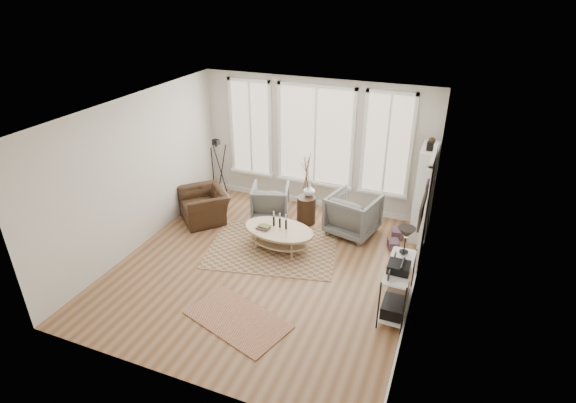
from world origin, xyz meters
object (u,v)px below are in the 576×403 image
at_px(accent_chair, 204,205).
at_px(bookcase, 424,192).
at_px(coffee_table, 278,233).
at_px(armchair_left, 270,201).
at_px(side_table, 307,188).
at_px(low_shelf, 398,283).
at_px(armchair_right, 353,214).

bearing_deg(accent_chair, bookcase, 56.68).
bearing_deg(accent_chair, coffee_table, 28.90).
relative_size(coffee_table, armchair_left, 1.84).
height_order(coffee_table, side_table, side_table).
distance_m(bookcase, accent_chair, 4.57).
xyz_separation_m(low_shelf, coffee_table, (-2.41, 0.97, -0.17)).
relative_size(side_table, accent_chair, 1.61).
relative_size(bookcase, armchair_left, 2.57).
bearing_deg(coffee_table, bookcase, 32.17).
xyz_separation_m(bookcase, side_table, (-2.31, -0.38, -0.15)).
bearing_deg(bookcase, side_table, -170.75).
xyz_separation_m(armchair_left, side_table, (0.83, 0.00, 0.44)).
relative_size(coffee_table, armchair_right, 1.57).
bearing_deg(side_table, accent_chair, -162.05).
bearing_deg(armchair_left, side_table, 162.55).
bearing_deg(armchair_left, bookcase, 169.27).
relative_size(bookcase, armchair_right, 2.19).
distance_m(low_shelf, armchair_right, 2.42).
xyz_separation_m(coffee_table, accent_chair, (-1.94, 0.49, -0.01)).
distance_m(low_shelf, armchair_left, 3.76).
xyz_separation_m(bookcase, coffee_table, (-2.46, -1.55, -0.61)).
distance_m(coffee_table, armchair_left, 1.35).
xyz_separation_m(coffee_table, armchair_right, (1.18, 1.12, 0.08)).
distance_m(armchair_left, side_table, 0.94).
height_order(armchair_left, armchair_right, armchair_right).
bearing_deg(armchair_left, coffee_table, 102.50).
xyz_separation_m(armchair_right, side_table, (-1.03, 0.06, 0.38)).
distance_m(bookcase, armchair_right, 1.45).
xyz_separation_m(armchair_left, armchair_right, (1.86, -0.06, 0.06)).
bearing_deg(coffee_table, armchair_right, 43.41).
xyz_separation_m(bookcase, armchair_left, (-3.14, -0.38, -0.59)).
bearing_deg(side_table, armchair_left, -179.85).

